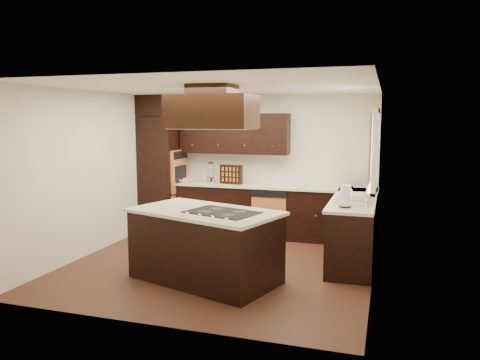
# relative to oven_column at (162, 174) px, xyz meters

# --- Properties ---
(floor) EXTENTS (4.20, 4.20, 0.02)m
(floor) POSITION_rel_oven_column_xyz_m (1.78, -1.71, -1.07)
(floor) COLOR brown
(floor) RESTS_ON ground
(ceiling) EXTENTS (4.20, 4.20, 0.02)m
(ceiling) POSITION_rel_oven_column_xyz_m (1.78, -1.71, 1.45)
(ceiling) COLOR white
(ceiling) RESTS_ON ground
(wall_back) EXTENTS (4.20, 0.02, 2.50)m
(wall_back) POSITION_rel_oven_column_xyz_m (1.78, 0.40, 0.19)
(wall_back) COLOR silver
(wall_back) RESTS_ON ground
(wall_front) EXTENTS (4.20, 0.02, 2.50)m
(wall_front) POSITION_rel_oven_column_xyz_m (1.78, -3.81, 0.19)
(wall_front) COLOR silver
(wall_front) RESTS_ON ground
(wall_left) EXTENTS (0.02, 4.20, 2.50)m
(wall_left) POSITION_rel_oven_column_xyz_m (-0.33, -1.71, 0.19)
(wall_left) COLOR silver
(wall_left) RESTS_ON ground
(wall_right) EXTENTS (0.02, 4.20, 2.50)m
(wall_right) POSITION_rel_oven_column_xyz_m (3.88, -1.71, 0.19)
(wall_right) COLOR silver
(wall_right) RESTS_ON ground
(oven_column) EXTENTS (0.65, 0.75, 2.12)m
(oven_column) POSITION_rel_oven_column_xyz_m (0.00, 0.00, 0.00)
(oven_column) COLOR black
(oven_column) RESTS_ON floor
(wall_oven_face) EXTENTS (0.05, 0.62, 0.78)m
(wall_oven_face) POSITION_rel_oven_column_xyz_m (0.35, 0.00, 0.06)
(wall_oven_face) COLOR #DD8243
(wall_oven_face) RESTS_ON oven_column
(base_cabinets_back) EXTENTS (2.93, 0.60, 0.88)m
(base_cabinets_back) POSITION_rel_oven_column_xyz_m (1.81, 0.09, -0.62)
(base_cabinets_back) COLOR black
(base_cabinets_back) RESTS_ON floor
(base_cabinets_right) EXTENTS (0.60, 2.40, 0.88)m
(base_cabinets_right) POSITION_rel_oven_column_xyz_m (3.58, -0.80, -0.62)
(base_cabinets_right) COLOR black
(base_cabinets_right) RESTS_ON floor
(countertop_back) EXTENTS (2.93, 0.63, 0.04)m
(countertop_back) POSITION_rel_oven_column_xyz_m (1.81, 0.08, -0.16)
(countertop_back) COLOR beige
(countertop_back) RESTS_ON base_cabinets_back
(countertop_right) EXTENTS (0.63, 2.40, 0.04)m
(countertop_right) POSITION_rel_oven_column_xyz_m (3.56, -0.80, -0.16)
(countertop_right) COLOR beige
(countertop_right) RESTS_ON base_cabinets_right
(upper_cabinets) EXTENTS (2.00, 0.34, 0.72)m
(upper_cabinets) POSITION_rel_oven_column_xyz_m (1.34, 0.23, 0.75)
(upper_cabinets) COLOR black
(upper_cabinets) RESTS_ON wall_back
(dishwasher_front) EXTENTS (0.60, 0.05, 0.72)m
(dishwasher_front) POSITION_rel_oven_column_xyz_m (2.10, -0.20, -0.66)
(dishwasher_front) COLOR #DD8243
(dishwasher_front) RESTS_ON floor
(window_frame) EXTENTS (0.06, 1.32, 1.12)m
(window_frame) POSITION_rel_oven_column_xyz_m (3.85, -1.16, 0.59)
(window_frame) COLOR white
(window_frame) RESTS_ON wall_right
(window_pane) EXTENTS (0.00, 1.20, 1.00)m
(window_pane) POSITION_rel_oven_column_xyz_m (3.87, -1.16, 0.59)
(window_pane) COLOR white
(window_pane) RESTS_ON wall_right
(curtain_left) EXTENTS (0.02, 0.34, 0.90)m
(curtain_left) POSITION_rel_oven_column_xyz_m (3.79, -1.57, 0.64)
(curtain_left) COLOR beige
(curtain_left) RESTS_ON wall_right
(curtain_right) EXTENTS (0.02, 0.34, 0.90)m
(curtain_right) POSITION_rel_oven_column_xyz_m (3.79, -0.74, 0.64)
(curtain_right) COLOR beige
(curtain_right) RESTS_ON wall_right
(sink_rim) EXTENTS (0.52, 0.84, 0.01)m
(sink_rim) POSITION_rel_oven_column_xyz_m (3.58, -1.16, -0.14)
(sink_rim) COLOR silver
(sink_rim) RESTS_ON countertop_right
(island) EXTENTS (2.02, 1.49, 0.88)m
(island) POSITION_rel_oven_column_xyz_m (1.81, -2.40, -0.62)
(island) COLOR black
(island) RESTS_ON floor
(island_top) EXTENTS (2.11, 1.57, 0.04)m
(island_top) POSITION_rel_oven_column_xyz_m (1.81, -2.40, -0.16)
(island_top) COLOR beige
(island_top) RESTS_ON island
(cooktop) EXTENTS (0.99, 0.80, 0.01)m
(cooktop) POSITION_rel_oven_column_xyz_m (2.08, -2.48, -0.13)
(cooktop) COLOR black
(cooktop) RESTS_ON island_top
(range_hood) EXTENTS (1.05, 0.72, 0.42)m
(range_hood) POSITION_rel_oven_column_xyz_m (1.88, -2.25, 1.10)
(range_hood) COLOR black
(range_hood) RESTS_ON ceiling
(hood_duct) EXTENTS (0.55, 0.50, 0.13)m
(hood_duct) POSITION_rel_oven_column_xyz_m (1.88, -2.25, 1.38)
(hood_duct) COLOR black
(hood_duct) RESTS_ON ceiling
(blender_base) EXTENTS (0.15, 0.15, 0.10)m
(blender_base) POSITION_rel_oven_column_xyz_m (0.97, 0.00, -0.09)
(blender_base) COLOR silver
(blender_base) RESTS_ON countertop_back
(blender_pitcher) EXTENTS (0.13, 0.13, 0.26)m
(blender_pitcher) POSITION_rel_oven_column_xyz_m (0.97, 0.00, 0.09)
(blender_pitcher) COLOR silver
(blender_pitcher) RESTS_ON blender_base
(spice_rack) EXTENTS (0.42, 0.15, 0.34)m
(spice_rack) POSITION_rel_oven_column_xyz_m (1.35, 0.03, 0.03)
(spice_rack) COLOR black
(spice_rack) RESTS_ON countertop_back
(mixing_bowl) EXTENTS (0.30, 0.30, 0.06)m
(mixing_bowl) POSITION_rel_oven_column_xyz_m (0.47, -0.01, -0.11)
(mixing_bowl) COLOR white
(mixing_bowl) RESTS_ON countertop_back
(soap_bottle) EXTENTS (0.09, 0.10, 0.17)m
(soap_bottle) POSITION_rel_oven_column_xyz_m (3.48, -0.74, -0.05)
(soap_bottle) COLOR white
(soap_bottle) RESTS_ON countertop_right
(paper_towel) EXTENTS (0.18, 0.18, 0.30)m
(paper_towel) POSITION_rel_oven_column_xyz_m (3.50, -1.67, 0.01)
(paper_towel) COLOR white
(paper_towel) RESTS_ON countertop_right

